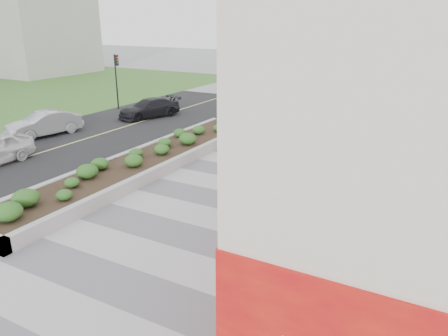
% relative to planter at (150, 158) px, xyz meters
% --- Properties ---
extents(ground, '(160.00, 160.00, 0.00)m').
position_rel_planter_xyz_m(ground, '(5.50, -7.00, -0.42)').
color(ground, gray).
rests_on(ground, ground).
extents(walkway, '(8.00, 36.00, 0.01)m').
position_rel_planter_xyz_m(walkway, '(5.50, -4.00, -0.41)').
color(walkway, '#A8A8AD').
rests_on(walkway, ground).
extents(planter, '(3.00, 18.00, 0.90)m').
position_rel_planter_xyz_m(planter, '(0.00, 0.00, 0.00)').
color(planter, '#9E9EA0').
rests_on(planter, ground).
extents(street, '(10.00, 40.00, 0.00)m').
position_rel_planter_xyz_m(street, '(-6.50, 0.00, -0.42)').
color(street, black).
rests_on(street, ground).
extents(traffic_signal_near, '(0.33, 0.28, 4.20)m').
position_rel_planter_xyz_m(traffic_signal_near, '(-1.73, 10.50, 2.34)').
color(traffic_signal_near, black).
rests_on(traffic_signal_near, ground).
extents(traffic_signal_far, '(0.33, 0.28, 4.20)m').
position_rel_planter_xyz_m(traffic_signal_far, '(-10.93, 10.00, 2.34)').
color(traffic_signal_far, black).
rests_on(traffic_signal_far, ground).
extents(manhole_cover, '(0.44, 0.44, 0.01)m').
position_rel_planter_xyz_m(manhole_cover, '(6.00, -4.00, -0.42)').
color(manhole_cover, '#595654').
rests_on(manhole_cover, ground).
extents(skateboarder, '(0.43, 0.74, 1.31)m').
position_rel_planter_xyz_m(skateboarder, '(6.70, 0.21, 0.25)').
color(skateboarder, beige).
rests_on(skateboarder, ground).
extents(car_silver, '(2.47, 4.70, 1.47)m').
position_rel_planter_xyz_m(car_silver, '(-9.24, 1.51, 0.32)').
color(car_silver, '#B3B5BB').
rests_on(car_silver, ground).
extents(car_dark, '(3.35, 4.98, 1.34)m').
position_rel_planter_xyz_m(car_dark, '(-6.89, 8.72, 0.25)').
color(car_dark, black).
rests_on(car_dark, ground).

